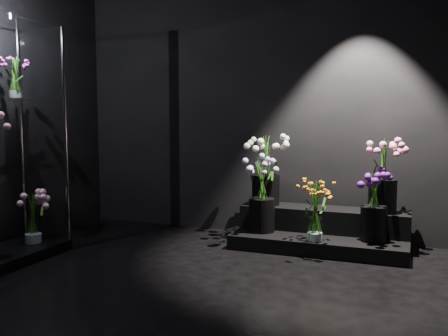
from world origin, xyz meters
The scene contains 11 objects.
floor centered at (0.00, 0.00, 0.00)m, with size 4.00×4.00×0.00m, color black.
wall_back centered at (0.00, 2.00, 1.40)m, with size 4.00×4.00×0.00m, color black.
display_riser centered at (0.74, 1.68, 0.15)m, with size 1.61×0.71×0.36m.
display_case centered at (-1.70, 0.27, 1.02)m, with size 0.56×0.93×2.05m.
bouquet_orange_bells centered at (0.75, 1.34, 0.41)m, with size 0.34×0.34×0.54m.
bouquet_lilac centered at (0.20, 1.52, 0.55)m, with size 0.45×0.45×0.73m.
bouquet_purple centered at (1.23, 1.52, 0.48)m, with size 0.35×0.35×0.63m.
bouquet_cream_roses centered at (0.17, 1.75, 0.75)m, with size 0.51×0.51×0.70m.
bouquet_pink_roses centered at (1.29, 1.75, 0.75)m, with size 0.41×0.41×0.69m.
bouquet_case_magenta centered at (-1.73, 0.43, 1.59)m, with size 0.25×0.25×0.36m.
bouquet_case_base_pink centered at (-1.66, 0.49, 0.33)m, with size 0.36×0.36×0.45m.
Camera 1 is at (1.57, -3.03, 1.25)m, focal length 40.00 mm.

